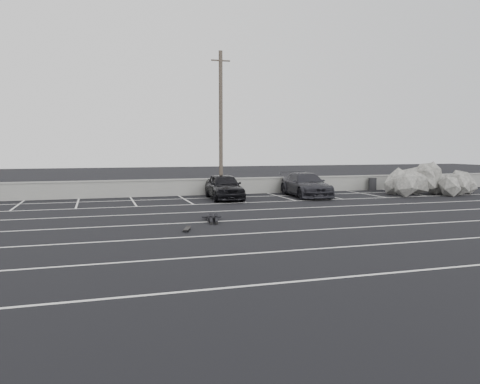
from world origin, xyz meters
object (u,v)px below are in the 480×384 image
object	(u,v)px
car_right	(306,185)
person	(212,215)
car_left	(224,186)
riprap_pile	(430,184)
trash_bin	(373,184)
utility_pole	(221,123)
skateboard	(187,229)

from	to	relation	value
car_right	person	xyz separation A→B (m)	(-7.89, -7.72, -0.53)
car_left	riprap_pile	xyz separation A→B (m)	(13.65, -1.11, -0.07)
car_right	trash_bin	xyz separation A→B (m)	(6.32, 2.37, -0.28)
utility_pole	skateboard	size ratio (longest dim) A/B	12.26
car_right	utility_pole	world-z (taller)	utility_pole
car_left	utility_pole	world-z (taller)	utility_pole
person	skateboard	xyz separation A→B (m)	(-1.47, -2.10, -0.15)
car_left	car_right	size ratio (longest dim) A/B	0.87
utility_pole	riprap_pile	bearing A→B (deg)	-13.74
car_right	person	distance (m)	11.05
utility_pole	trash_bin	bearing A→B (deg)	1.00
car_left	trash_bin	size ratio (longest dim) A/B	4.91
car_left	trash_bin	distance (m)	11.82
utility_pole	skateboard	bearing A→B (deg)	-110.41
car_left	trash_bin	bearing A→B (deg)	14.72
trash_bin	riprap_pile	distance (m)	4.02
skateboard	riprap_pile	bearing A→B (deg)	45.28
person	skateboard	world-z (taller)	person
utility_pole	person	world-z (taller)	utility_pole
car_left	trash_bin	xyz separation A→B (m)	(11.58, 2.33, -0.30)
person	utility_pole	bearing A→B (deg)	82.78
person	riprap_pile	bearing A→B (deg)	31.87
car_right	riprap_pile	xyz separation A→B (m)	(8.38, -1.07, -0.05)
car_right	person	size ratio (longest dim) A/B	2.27
car_right	skateboard	size ratio (longest dim) A/B	6.96
person	skateboard	size ratio (longest dim) A/B	3.06
car_right	trash_bin	distance (m)	6.75
car_right	trash_bin	size ratio (longest dim) A/B	5.63
car_right	riprap_pile	bearing A→B (deg)	-3.23
car_right	riprap_pile	world-z (taller)	riprap_pile
car_right	person	world-z (taller)	car_right
car_right	utility_pole	size ratio (longest dim) A/B	0.57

